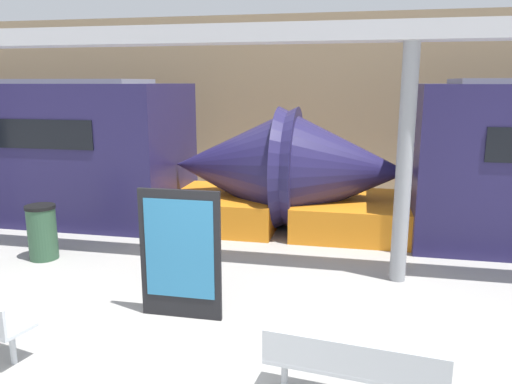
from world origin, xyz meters
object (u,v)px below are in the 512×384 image
trash_bin (42,232)px  bench_near (353,365)px  support_column_near (404,166)px  poster_board (180,254)px

trash_bin → bench_near: bearing=-29.9°
support_column_near → bench_near: bearing=-100.6°
trash_bin → support_column_near: size_ratio=0.27×
bench_near → poster_board: 2.80m
bench_near → poster_board: (-2.31, 1.53, 0.42)m
poster_board → bench_near: bearing=-33.6°
trash_bin → support_column_near: 6.36m
bench_near → poster_board: size_ratio=1.01×
trash_bin → poster_board: (3.25, -1.66, 0.40)m
bench_near → trash_bin: bearing=157.0°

